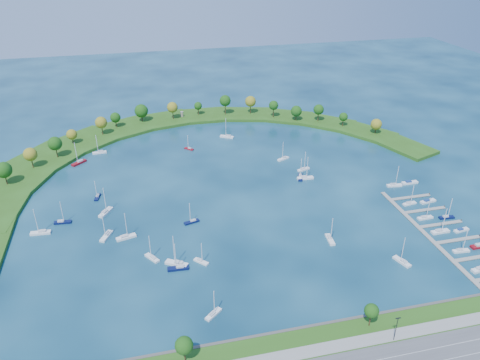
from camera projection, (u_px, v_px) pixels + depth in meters
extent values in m
plane|color=#06253B|center=(233.00, 192.00, 250.60)|extent=(700.00, 700.00, 0.00)
cube|color=#474442|center=(297.00, 330.00, 162.24)|extent=(420.00, 1.20, 1.80)
cube|color=gray|center=(308.00, 352.00, 152.88)|extent=(420.00, 5.00, 0.12)
cylinder|color=#382314|center=(185.00, 355.00, 148.62)|extent=(0.56, 0.56, 5.25)
sphere|color=#1A4912|center=(184.00, 346.00, 146.82)|extent=(6.00, 6.00, 6.00)
cylinder|color=#382314|center=(370.00, 320.00, 161.86)|extent=(0.56, 0.56, 5.60)
sphere|color=#1A4912|center=(371.00, 311.00, 160.05)|extent=(5.20, 5.20, 5.20)
cylinder|color=black|center=(396.00, 329.00, 154.98)|extent=(0.24, 0.24, 10.00)
cube|color=#2B5115|center=(10.00, 182.00, 258.01)|extent=(50.23, 54.30, 2.00)
cube|color=#2B5115|center=(45.00, 159.00, 284.21)|extent=(54.07, 56.09, 2.00)
cube|color=#2B5115|center=(82.00, 142.00, 307.94)|extent=(55.20, 54.07, 2.00)
cube|color=#2B5115|center=(122.00, 129.00, 327.82)|extent=(53.65, 48.47, 2.00)
cube|color=#2B5115|center=(161.00, 121.00, 342.71)|extent=(49.62, 39.75, 2.00)
cube|color=#2B5115|center=(202.00, 116.00, 351.75)|extent=(44.32, 29.96, 2.00)
cube|color=#2B5115|center=(242.00, 114.00, 354.41)|extent=(49.49, 38.05, 2.00)
cube|color=#2B5115|center=(282.00, 116.00, 350.53)|extent=(51.13, 44.12, 2.00)
cube|color=#2B5115|center=(322.00, 122.00, 340.35)|extent=(49.19, 47.96, 2.00)
cube|color=#2B5115|center=(362.00, 131.00, 324.45)|extent=(43.90, 49.49, 2.00)
cube|color=#2B5115|center=(401.00, 145.00, 303.74)|extent=(35.67, 48.74, 2.00)
cylinder|color=#382314|center=(6.00, 179.00, 252.35)|extent=(0.56, 0.56, 6.96)
sphere|color=#1A4912|center=(4.00, 170.00, 249.87)|extent=(8.87, 8.87, 8.87)
cylinder|color=#382314|center=(32.00, 162.00, 270.32)|extent=(0.56, 0.56, 6.97)
sphere|color=olive|center=(30.00, 154.00, 267.93)|extent=(7.89, 7.89, 7.89)
cylinder|color=#382314|center=(57.00, 152.00, 282.79)|extent=(0.56, 0.56, 7.46)
sphere|color=#1A4912|center=(55.00, 143.00, 280.24)|extent=(8.43, 8.43, 8.43)
cylinder|color=#382314|center=(73.00, 140.00, 301.87)|extent=(0.56, 0.56, 4.96)
sphere|color=olive|center=(72.00, 134.00, 300.06)|extent=(6.84, 6.84, 6.84)
cylinder|color=#382314|center=(102.00, 130.00, 314.85)|extent=(0.56, 0.56, 7.08)
sphere|color=olive|center=(101.00, 123.00, 312.42)|extent=(8.05, 8.05, 8.05)
cylinder|color=#382314|center=(116.00, 123.00, 327.17)|extent=(0.56, 0.56, 5.77)
sphere|color=#1A4912|center=(115.00, 117.00, 325.12)|extent=(7.22, 7.22, 7.22)
cylinder|color=#382314|center=(142.00, 117.00, 336.93)|extent=(0.56, 0.56, 6.15)
sphere|color=#1A4912|center=(141.00, 111.00, 334.56)|extent=(9.70, 9.70, 9.70)
cylinder|color=#382314|center=(173.00, 114.00, 341.24)|extent=(0.56, 0.56, 7.39)
sphere|color=olive|center=(172.00, 107.00, 338.75)|extent=(7.88, 7.88, 7.88)
cylinder|color=#382314|center=(198.00, 111.00, 349.68)|extent=(0.56, 0.56, 5.77)
sphere|color=#1A4912|center=(198.00, 106.00, 347.76)|extent=(5.92, 5.92, 5.92)
cylinder|color=#382314|center=(225.00, 109.00, 349.37)|extent=(0.56, 0.56, 9.15)
sphere|color=#1A4912|center=(225.00, 101.00, 346.42)|extent=(8.37, 8.37, 8.37)
cylinder|color=#382314|center=(250.00, 108.00, 351.48)|extent=(0.56, 0.56, 7.93)
sphere|color=olive|center=(250.00, 101.00, 348.84)|extent=(8.19, 8.19, 8.19)
cylinder|color=#382314|center=(273.00, 112.00, 344.48)|extent=(0.56, 0.56, 7.83)
sphere|color=#1A4912|center=(274.00, 105.00, 341.98)|extent=(6.94, 6.94, 6.94)
cylinder|color=#382314|center=(296.00, 117.00, 338.84)|extent=(0.56, 0.56, 5.63)
sphere|color=#1A4912|center=(296.00, 111.00, 336.76)|extent=(7.99, 7.99, 7.99)
cylinder|color=#382314|center=(318.00, 116.00, 337.30)|extent=(0.56, 0.56, 7.38)
sphere|color=#1A4912|center=(319.00, 110.00, 334.86)|extent=(7.49, 7.49, 7.49)
cylinder|color=#382314|center=(343.00, 122.00, 328.79)|extent=(0.56, 0.56, 5.81)
sphere|color=#1A4912|center=(343.00, 117.00, 326.84)|extent=(6.11, 6.11, 6.11)
cylinder|color=#382314|center=(375.00, 130.00, 316.96)|extent=(0.56, 0.56, 5.16)
sphere|color=olive|center=(376.00, 124.00, 315.03)|extent=(7.59, 7.59, 7.59)
cylinder|color=gray|center=(182.00, 114.00, 346.49)|extent=(2.20, 2.20, 3.58)
cylinder|color=gray|center=(182.00, 112.00, 345.58)|extent=(2.60, 2.60, 0.30)
cube|color=gray|center=(427.00, 235.00, 214.08)|extent=(2.20, 82.00, 0.40)
cube|color=gray|center=(478.00, 257.00, 199.58)|extent=(22.00, 2.00, 0.40)
cube|color=gray|center=(459.00, 240.00, 210.90)|extent=(22.00, 2.00, 0.40)
cylinder|color=#382314|center=(479.00, 236.00, 213.02)|extent=(0.36, 0.36, 1.60)
cube|color=gray|center=(441.00, 224.00, 222.22)|extent=(22.00, 2.00, 0.40)
cylinder|color=#382314|center=(461.00, 221.00, 224.34)|extent=(0.36, 0.36, 1.60)
cube|color=gray|center=(425.00, 210.00, 233.55)|extent=(22.00, 2.00, 0.40)
cylinder|color=#382314|center=(444.00, 207.00, 235.66)|extent=(0.36, 0.36, 1.60)
cube|color=gray|center=(411.00, 197.00, 244.87)|extent=(22.00, 2.00, 0.40)
cylinder|color=#382314|center=(429.00, 194.00, 246.99)|extent=(0.36, 0.36, 1.60)
cube|color=maroon|center=(189.00, 149.00, 299.40)|extent=(6.02, 5.92, 0.79)
cube|color=silver|center=(190.00, 148.00, 298.79)|extent=(2.56, 2.54, 0.55)
cylinder|color=silver|center=(188.00, 142.00, 297.36)|extent=(0.32, 0.32, 8.90)
cube|color=white|center=(106.00, 212.00, 231.12)|extent=(7.32, 9.59, 1.15)
cube|color=silver|center=(104.00, 212.00, 229.86)|extent=(3.36, 3.85, 0.81)
cylinder|color=silver|center=(105.00, 199.00, 228.44)|extent=(0.32, 0.32, 12.97)
cube|color=white|center=(305.00, 178.00, 263.40)|extent=(9.46, 3.04, 1.12)
cube|color=silver|center=(304.00, 177.00, 262.79)|extent=(3.35, 1.98, 0.79)
cylinder|color=silver|center=(307.00, 167.00, 260.28)|extent=(0.32, 0.32, 12.62)
cube|color=white|center=(330.00, 240.00, 210.66)|extent=(3.23, 8.71, 1.02)
cube|color=silver|center=(330.00, 237.00, 211.00)|extent=(1.96, 3.13, 0.71)
cylinder|color=silver|center=(332.00, 229.00, 207.12)|extent=(0.32, 0.32, 11.49)
cube|color=white|center=(213.00, 314.00, 169.59)|extent=(7.08, 6.34, 0.89)
cube|color=silver|center=(212.00, 314.00, 168.71)|extent=(2.94, 2.78, 0.63)
cylinder|color=silver|center=(214.00, 302.00, 167.43)|extent=(0.32, 0.32, 10.06)
cube|color=white|center=(304.00, 169.00, 273.20)|extent=(8.21, 4.80, 0.95)
cube|color=silver|center=(303.00, 169.00, 272.44)|extent=(3.14, 2.41, 0.67)
cylinder|color=silver|center=(305.00, 160.00, 270.77)|extent=(0.32, 0.32, 10.71)
cube|color=#0A1240|center=(97.00, 197.00, 244.63)|extent=(3.48, 7.36, 0.85)
cube|color=silver|center=(98.00, 195.00, 244.91)|extent=(1.90, 2.73, 0.60)
cylinder|color=silver|center=(96.00, 189.00, 241.67)|extent=(0.32, 0.32, 9.59)
cube|color=white|center=(402.00, 262.00, 196.56)|extent=(4.96, 8.72, 1.01)
cube|color=silver|center=(404.00, 261.00, 195.53)|extent=(2.52, 3.32, 0.71)
cylinder|color=silver|center=(403.00, 249.00, 194.15)|extent=(0.32, 0.32, 11.35)
cube|color=#0A1240|center=(178.00, 268.00, 192.61)|extent=(8.98, 2.94, 1.06)
cube|color=silver|center=(180.00, 266.00, 192.32)|extent=(3.19, 1.90, 0.74)
cylinder|color=silver|center=(175.00, 256.00, 189.42)|extent=(0.32, 0.32, 11.96)
cube|color=white|center=(41.00, 233.00, 215.38)|extent=(9.27, 3.15, 1.09)
cube|color=silver|center=(42.00, 231.00, 215.07)|extent=(3.30, 1.99, 0.77)
cylinder|color=silver|center=(36.00, 221.00, 212.11)|extent=(0.32, 0.32, 12.31)
cube|color=white|center=(227.00, 137.00, 316.75)|extent=(9.39, 7.19, 1.13)
cube|color=silver|center=(228.00, 136.00, 316.04)|extent=(3.77, 3.30, 0.79)
cylinder|color=silver|center=(226.00, 127.00, 313.70)|extent=(0.32, 0.32, 12.70)
cube|color=#0A1240|center=(192.00, 222.00, 223.63)|extent=(7.81, 4.04, 0.90)
cube|color=silver|center=(193.00, 220.00, 223.59)|extent=(2.93, 2.12, 0.63)
cylinder|color=silver|center=(190.00, 213.00, 220.77)|extent=(0.32, 0.32, 10.15)
cube|color=white|center=(152.00, 258.00, 198.78)|extent=(6.25, 7.78, 0.95)
cube|color=silver|center=(153.00, 257.00, 197.93)|extent=(2.83, 3.16, 0.66)
cylinder|color=silver|center=(150.00, 246.00, 196.43)|extent=(0.32, 0.32, 10.66)
cube|color=maroon|center=(79.00, 163.00, 280.79)|extent=(8.95, 8.50, 1.16)
cube|color=silver|center=(80.00, 161.00, 281.03)|extent=(3.77, 3.67, 0.81)
cylinder|color=silver|center=(76.00, 153.00, 276.89)|extent=(0.32, 0.32, 13.03)
cube|color=#0A1240|center=(300.00, 177.00, 264.21)|extent=(5.11, 8.89, 1.03)
cube|color=silver|center=(300.00, 175.00, 264.55)|extent=(2.58, 3.39, 0.72)
cylinder|color=silver|center=(301.00, 168.00, 260.63)|extent=(0.32, 0.32, 11.59)
cube|color=white|center=(99.00, 153.00, 294.03)|extent=(8.81, 3.22, 1.04)
cube|color=silver|center=(101.00, 151.00, 293.86)|extent=(3.16, 1.97, 0.72)
cylinder|color=silver|center=(97.00, 144.00, 290.84)|extent=(0.32, 0.32, 11.64)
cube|color=white|center=(201.00, 262.00, 196.68)|extent=(6.17, 6.42, 0.84)
cube|color=silver|center=(200.00, 260.00, 196.68)|extent=(2.66, 2.71, 0.58)
cylinder|color=silver|center=(202.00, 252.00, 194.00)|extent=(0.32, 0.32, 9.40)
cube|color=white|center=(126.00, 237.00, 212.18)|extent=(9.46, 4.78, 1.09)
cube|color=silver|center=(124.00, 236.00, 211.36)|extent=(3.54, 2.54, 0.77)
cylinder|color=silver|center=(126.00, 225.00, 209.33)|extent=(0.32, 0.32, 12.30)
cube|color=white|center=(106.00, 236.00, 213.04)|extent=(6.14, 9.03, 1.06)
cube|color=silver|center=(107.00, 233.00, 213.37)|extent=(2.93, 3.54, 0.74)
cylinder|color=silver|center=(104.00, 225.00, 209.37)|extent=(0.32, 0.32, 11.94)
cube|color=white|center=(283.00, 159.00, 285.95)|extent=(8.26, 5.51, 0.97)
cube|color=silver|center=(284.00, 157.00, 286.01)|extent=(3.23, 2.64, 0.68)
cylinder|color=silver|center=(283.00, 150.00, 282.80)|extent=(0.32, 0.32, 10.90)
cube|color=#0A1240|center=(63.00, 222.00, 223.32)|extent=(8.25, 2.92, 0.97)
cube|color=silver|center=(61.00, 221.00, 222.83)|extent=(2.95, 1.81, 0.68)
cylinder|color=silver|center=(62.00, 212.00, 220.61)|extent=(0.32, 0.32, 10.92)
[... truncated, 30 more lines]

